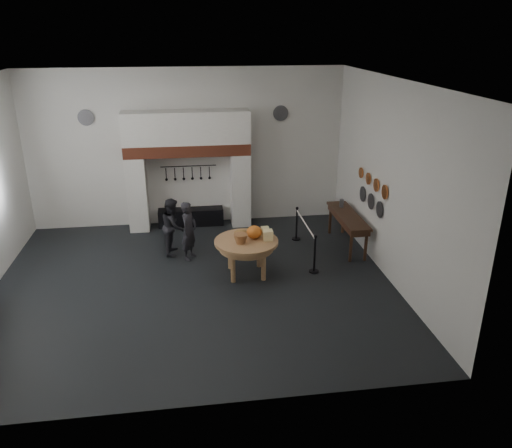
{
  "coord_description": "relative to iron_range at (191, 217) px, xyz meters",
  "views": [
    {
      "loc": [
        -0.02,
        -10.24,
        5.5
      ],
      "look_at": [
        1.44,
        0.13,
        1.35
      ],
      "focal_mm": 35.0,
      "sensor_mm": 36.0,
      "label": 1
    }
  ],
  "objects": [
    {
      "name": "pewter_plate_mid",
      "position": [
        4.46,
        -2.72,
        1.2
      ],
      "size": [
        0.03,
        0.4,
        0.4
      ],
      "primitive_type": "cylinder",
      "rotation": [
        0.0,
        1.57,
        0.0
      ],
      "color": "#4C4C51",
      "rests_on": "wall_right"
    },
    {
      "name": "cheese_block_small",
      "position": [
        1.72,
        -3.14,
        0.72
      ],
      "size": [
        0.18,
        0.18,
        0.2
      ],
      "primitive_type": "cube",
      "color": "#DBCC83",
      "rests_on": "work_table"
    },
    {
      "name": "chimney_pier_right",
      "position": [
        1.48,
        -0.07,
        0.82
      ],
      "size": [
        0.55,
        0.7,
        2.15
      ],
      "primitive_type": "cube",
      "color": "silver",
      "rests_on": "floor"
    },
    {
      "name": "ceiling",
      "position": [
        0.0,
        -3.72,
        4.25
      ],
      "size": [
        9.0,
        8.0,
        0.02
      ],
      "primitive_type": "cube",
      "color": "silver",
      "rests_on": "wall_back"
    },
    {
      "name": "wall_right",
      "position": [
        4.5,
        -3.72,
        2.0
      ],
      "size": [
        0.02,
        8.0,
        4.5
      ],
      "primitive_type": "cube",
      "color": "silver",
      "rests_on": "floor"
    },
    {
      "name": "hearth_brick_band",
      "position": [
        0.0,
        -0.07,
        2.06
      ],
      "size": [
        3.5,
        0.72,
        0.32
      ],
      "primitive_type": "cube",
      "color": "#9E442B",
      "rests_on": "chimney_pier_left"
    },
    {
      "name": "chimney_pier_left",
      "position": [
        -1.48,
        -0.07,
        0.82
      ],
      "size": [
        0.55,
        0.7,
        2.15
      ],
      "primitive_type": "cube",
      "color": "silver",
      "rests_on": "floor"
    },
    {
      "name": "pewter_plate_back_left",
      "position": [
        -2.7,
        0.24,
        2.95
      ],
      "size": [
        0.44,
        0.03,
        0.44
      ],
      "primitive_type": "cylinder",
      "rotation": [
        1.57,
        0.0,
        0.0
      ],
      "color": "#4C4C51",
      "rests_on": "wall_back"
    },
    {
      "name": "wall_front",
      "position": [
        0.0,
        -7.72,
        2.0
      ],
      "size": [
        9.0,
        0.02,
        4.5
      ],
      "primitive_type": "cube",
      "color": "silver",
      "rests_on": "floor"
    },
    {
      "name": "cheese_block_big",
      "position": [
        1.74,
        -3.44,
        0.74
      ],
      "size": [
        0.22,
        0.22,
        0.24
      ],
      "primitive_type": "cube",
      "color": "#F5DC92",
      "rests_on": "work_table"
    },
    {
      "name": "pewter_plate_back_right",
      "position": [
        2.7,
        0.24,
        2.95
      ],
      "size": [
        0.44,
        0.03,
        0.44
      ],
      "primitive_type": "cylinder",
      "rotation": [
        1.57,
        0.0,
        0.0
      ],
      "color": "#4C4C51",
      "rests_on": "wall_back"
    },
    {
      "name": "barrier_rope",
      "position": [
        2.87,
        -2.51,
        0.6
      ],
      "size": [
        0.04,
        2.0,
        0.04
      ],
      "primitive_type": "cylinder",
      "rotation": [
        1.57,
        0.0,
        0.0
      ],
      "color": "white",
      "rests_on": "barrier_post_near"
    },
    {
      "name": "copper_pan_b",
      "position": [
        4.46,
        -2.97,
        1.7
      ],
      "size": [
        0.03,
        0.32,
        0.32
      ],
      "primitive_type": "cylinder",
      "rotation": [
        0.0,
        1.57,
        0.0
      ],
      "color": "#C6662D",
      "rests_on": "wall_right"
    },
    {
      "name": "pewter_jug",
      "position": [
        4.1,
        -1.54,
        0.76
      ],
      "size": [
        0.12,
        0.12,
        0.22
      ],
      "primitive_type": "cylinder",
      "color": "#515156",
      "rests_on": "side_table"
    },
    {
      "name": "barrier_post_far",
      "position": [
        2.87,
        -1.51,
        0.2
      ],
      "size": [
        0.05,
        0.05,
        0.9
      ],
      "primitive_type": "cylinder",
      "color": "black",
      "rests_on": "floor"
    },
    {
      "name": "visitor_near",
      "position": [
        -0.07,
        -2.31,
        0.5
      ],
      "size": [
        0.58,
        0.65,
        1.51
      ],
      "primitive_type": "imported",
      "rotation": [
        0.0,
        0.0,
        1.08
      ],
      "color": "black",
      "rests_on": "floor"
    },
    {
      "name": "pumpkin",
      "position": [
        1.44,
        -3.29,
        0.78
      ],
      "size": [
        0.36,
        0.36,
        0.31
      ],
      "primitive_type": "ellipsoid",
      "color": "orange",
      "rests_on": "work_table"
    },
    {
      "name": "work_table",
      "position": [
        1.24,
        -3.39,
        0.59
      ],
      "size": [
        1.67,
        1.67,
        0.07
      ],
      "primitive_type": "cylinder",
      "rotation": [
        0.0,
        0.0,
        0.12
      ],
      "color": "#AD7F51",
      "rests_on": "floor"
    },
    {
      "name": "wicker_basket",
      "position": [
        1.09,
        -3.54,
        0.73
      ],
      "size": [
        0.36,
        0.36,
        0.22
      ],
      "primitive_type": "cone",
      "rotation": [
        3.14,
        0.0,
        0.12
      ],
      "color": "#A16B3B",
      "rests_on": "work_table"
    },
    {
      "name": "pewter_plate_right",
      "position": [
        4.46,
        -2.12,
        1.2
      ],
      "size": [
        0.03,
        0.4,
        0.4
      ],
      "primitive_type": "cylinder",
      "rotation": [
        0.0,
        1.57,
        0.0
      ],
      "color": "#4C4C51",
      "rests_on": "wall_right"
    },
    {
      "name": "side_table",
      "position": [
        4.1,
        -2.14,
        0.62
      ],
      "size": [
        0.55,
        2.2,
        0.06
      ],
      "primitive_type": "cube",
      "color": "#3C2116",
      "rests_on": "floor"
    },
    {
      "name": "visitor_far",
      "position": [
        -0.47,
        -1.91,
        0.49
      ],
      "size": [
        0.63,
        0.77,
        1.48
      ],
      "primitive_type": "imported",
      "rotation": [
        0.0,
        0.0,
        1.46
      ],
      "color": "black",
      "rests_on": "floor"
    },
    {
      "name": "bread_loaf",
      "position": [
        1.14,
        -3.04,
        0.69
      ],
      "size": [
        0.31,
        0.18,
        0.13
      ],
      "primitive_type": "ellipsoid",
      "color": "#A47F3A",
      "rests_on": "work_table"
    },
    {
      "name": "chimney_hood",
      "position": [
        0.0,
        -0.07,
        2.67
      ],
      "size": [
        3.5,
        0.7,
        0.9
      ],
      "primitive_type": "cube",
      "color": "silver",
      "rests_on": "hearth_brick_band"
    },
    {
      "name": "copper_pan_c",
      "position": [
        4.46,
        -2.42,
        1.7
      ],
      "size": [
        0.03,
        0.3,
        0.3
      ],
      "primitive_type": "cylinder",
      "rotation": [
        0.0,
        1.57,
        0.0
      ],
      "color": "#C6662D",
      "rests_on": "wall_right"
    },
    {
      "name": "iron_range",
      "position": [
        0.0,
        0.0,
        0.0
      ],
      "size": [
        1.9,
        0.45,
        0.5
      ],
      "primitive_type": "cube",
      "color": "black",
      "rests_on": "floor"
    },
    {
      "name": "barrier_post_near",
      "position": [
        2.87,
        -3.51,
        0.2
      ],
      "size": [
        0.05,
        0.05,
        0.9
      ],
      "primitive_type": "cylinder",
      "color": "black",
      "rests_on": "floor"
    },
    {
      "name": "copper_pan_d",
      "position": [
        4.46,
        -1.87,
        1.7
      ],
      "size": [
        0.03,
        0.28,
        0.28
      ],
      "primitive_type": "cylinder",
      "rotation": [
        0.0,
        1.57,
        0.0
      ],
      "color": "#C6662D",
      "rests_on": "wall_right"
    },
    {
      "name": "wall_back",
      "position": [
        0.0,
        0.28,
        2.0
      ],
      "size": [
        9.0,
        0.02,
        4.5
      ],
      "primitive_type": "cube",
      "color": "silver",
      "rests_on": "floor"
    },
    {
      "name": "utensil_rail",
      "position": [
        0.0,
        0.2,
        1.5
      ],
      "size": [
        1.6,
        0.02,
        0.02
      ],
      "primitive_type": "cylinder",
      "rotation": [
        0.0,
        1.57,
        0.0
      ],
      "color": "black",
      "rests_on": "wall_back"
    },
    {
      "name": "floor",
      "position": [
        0.0,
        -3.72,
        -0.25
      ],
      "size": [
        9.0,
        8.0,
        0.02
      ],
      "primitive_type": "cube",
      "color": "black",
      "rests_on": "ground"
    },
    {
      "name": "pewter_plate_left",
      "position": [
        4.46,
        -3.32,
        1.2
      ],
      "size": [
        0.03,
        0.4,
        0.4
      ],
      "primitive_type": "cylinder",
      "rotation": [
        0.0,
        1.57,
        0.0
      ],
      "color": "#4C4C51",
      "rests_on": "wall_right"
    },
    {
      "name": "copper_pan_a",
      "position": [
        4.46,
        -3.52,
        1.7
      ],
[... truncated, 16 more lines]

